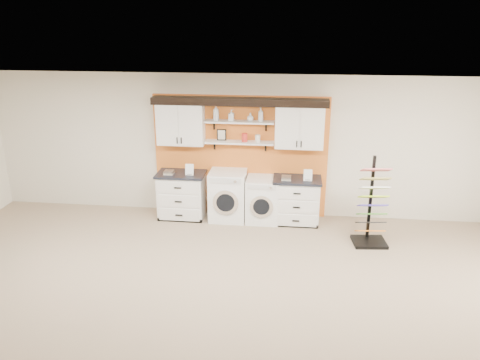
# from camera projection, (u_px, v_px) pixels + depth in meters

# --- Properties ---
(floor) EXTENTS (10.00, 10.00, 0.00)m
(floor) POSITION_uv_depth(u_px,v_px,m) (205.00, 337.00, 5.90)
(floor) COLOR gray
(floor) RESTS_ON ground
(ceiling) EXTENTS (10.00, 10.00, 0.00)m
(ceiling) POSITION_uv_depth(u_px,v_px,m) (198.00, 118.00, 4.96)
(ceiling) COLOR white
(ceiling) RESTS_ON wall_back
(wall_back) EXTENTS (10.00, 0.00, 10.00)m
(wall_back) POSITION_uv_depth(u_px,v_px,m) (241.00, 146.00, 9.18)
(wall_back) COLOR beige
(wall_back) RESTS_ON floor
(accent_panel) EXTENTS (3.40, 0.07, 2.40)m
(accent_panel) POSITION_uv_depth(u_px,v_px,m) (240.00, 156.00, 9.21)
(accent_panel) COLOR orange
(accent_panel) RESTS_ON wall_back
(upper_cabinet_left) EXTENTS (0.90, 0.35, 0.84)m
(upper_cabinet_left) POSITION_uv_depth(u_px,v_px,m) (181.00, 123.00, 8.94)
(upper_cabinet_left) COLOR white
(upper_cabinet_left) RESTS_ON wall_back
(upper_cabinet_right) EXTENTS (0.90, 0.35, 0.84)m
(upper_cabinet_right) POSITION_uv_depth(u_px,v_px,m) (300.00, 126.00, 8.70)
(upper_cabinet_right) COLOR white
(upper_cabinet_right) RESTS_ON wall_back
(shelf_lower) EXTENTS (1.32, 0.28, 0.03)m
(shelf_lower) POSITION_uv_depth(u_px,v_px,m) (239.00, 142.00, 8.95)
(shelf_lower) COLOR white
(shelf_lower) RESTS_ON wall_back
(shelf_upper) EXTENTS (1.32, 0.28, 0.03)m
(shelf_upper) POSITION_uv_depth(u_px,v_px,m) (239.00, 122.00, 8.81)
(shelf_upper) COLOR white
(shelf_upper) RESTS_ON wall_back
(crown_molding) EXTENTS (3.30, 0.41, 0.13)m
(crown_molding) POSITION_uv_depth(u_px,v_px,m) (239.00, 101.00, 8.69)
(crown_molding) COLOR black
(crown_molding) RESTS_ON wall_back
(picture_frame) EXTENTS (0.18, 0.02, 0.22)m
(picture_frame) POSITION_uv_depth(u_px,v_px,m) (222.00, 135.00, 8.99)
(picture_frame) COLOR black
(picture_frame) RESTS_ON shelf_lower
(canister_red) EXTENTS (0.11, 0.11, 0.16)m
(canister_red) POSITION_uv_depth(u_px,v_px,m) (245.00, 138.00, 8.90)
(canister_red) COLOR red
(canister_red) RESTS_ON shelf_lower
(canister_cream) EXTENTS (0.10, 0.10, 0.14)m
(canister_cream) POSITION_uv_depth(u_px,v_px,m) (258.00, 138.00, 8.88)
(canister_cream) COLOR silver
(canister_cream) RESTS_ON shelf_lower
(base_cabinet_left) EXTENTS (0.94, 0.66, 0.92)m
(base_cabinet_left) POSITION_uv_depth(u_px,v_px,m) (182.00, 195.00, 9.27)
(base_cabinet_left) COLOR white
(base_cabinet_left) RESTS_ON floor
(base_cabinet_right) EXTENTS (0.91, 0.66, 0.90)m
(base_cabinet_right) POSITION_uv_depth(u_px,v_px,m) (296.00, 200.00, 9.04)
(base_cabinet_right) COLOR white
(base_cabinet_right) RESTS_ON floor
(washer) EXTENTS (0.70, 0.71, 0.98)m
(washer) POSITION_uv_depth(u_px,v_px,m) (228.00, 195.00, 9.16)
(washer) COLOR white
(washer) RESTS_ON floor
(dryer) EXTENTS (0.63, 0.71, 0.87)m
(dryer) POSITION_uv_depth(u_px,v_px,m) (263.00, 199.00, 9.11)
(dryer) COLOR white
(dryer) RESTS_ON floor
(sample_rack) EXTENTS (0.62, 0.53, 1.57)m
(sample_rack) POSITION_uv_depth(u_px,v_px,m) (371.00, 217.00, 8.15)
(sample_rack) COLOR black
(sample_rack) RESTS_ON floor
(soap_bottle_a) EXTENTS (0.12, 0.12, 0.30)m
(soap_bottle_a) POSITION_uv_depth(u_px,v_px,m) (216.00, 113.00, 8.80)
(soap_bottle_a) COLOR silver
(soap_bottle_a) RESTS_ON shelf_upper
(soap_bottle_b) EXTENTS (0.10, 0.10, 0.21)m
(soap_bottle_b) POSITION_uv_depth(u_px,v_px,m) (231.00, 115.00, 8.79)
(soap_bottle_b) COLOR silver
(soap_bottle_b) RESTS_ON shelf_upper
(soap_bottle_c) EXTENTS (0.14, 0.14, 0.16)m
(soap_bottle_c) POSITION_uv_depth(u_px,v_px,m) (250.00, 117.00, 8.76)
(soap_bottle_c) COLOR silver
(soap_bottle_c) RESTS_ON shelf_upper
(soap_bottle_d) EXTENTS (0.14, 0.14, 0.27)m
(soap_bottle_d) POSITION_uv_depth(u_px,v_px,m) (261.00, 114.00, 8.72)
(soap_bottle_d) COLOR silver
(soap_bottle_d) RESTS_ON shelf_upper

